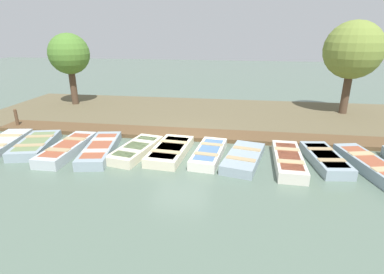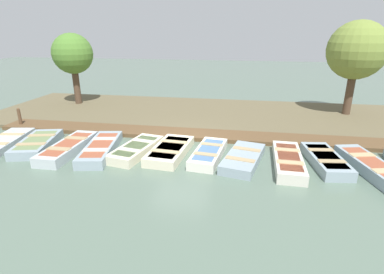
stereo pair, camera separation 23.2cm
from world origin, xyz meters
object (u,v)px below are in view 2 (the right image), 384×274
(rowboat_10, at_px, (373,168))
(rowboat_7, at_px, (243,158))
(rowboat_5, at_px, (170,150))
(rowboat_8, at_px, (288,161))
(rowboat_2, at_px, (68,148))
(rowboat_3, at_px, (101,148))
(park_tree_left, at_px, (357,51))
(rowboat_6, at_px, (209,153))
(park_tree_far_left, at_px, (73,55))
(rowboat_4, at_px, (136,149))
(mooring_post_near, at_px, (20,118))
(rowboat_9, at_px, (325,160))
(rowboat_1, at_px, (37,143))
(rowboat_0, at_px, (4,142))

(rowboat_10, bearing_deg, rowboat_7, -105.21)
(rowboat_5, distance_m, rowboat_8, 4.56)
(rowboat_2, relative_size, rowboat_3, 0.94)
(rowboat_2, bearing_deg, park_tree_left, 120.99)
(rowboat_3, relative_size, rowboat_7, 1.18)
(rowboat_6, distance_m, park_tree_far_left, 12.29)
(rowboat_4, relative_size, mooring_post_near, 2.90)
(rowboat_2, xyz_separation_m, rowboat_10, (-0.04, 11.58, 0.01))
(rowboat_4, xyz_separation_m, rowboat_6, (-0.07, 2.95, -0.00))
(rowboat_9, height_order, mooring_post_near, mooring_post_near)
(rowboat_1, height_order, rowboat_5, rowboat_1)
(rowboat_9, height_order, rowboat_10, rowboat_10)
(rowboat_5, height_order, mooring_post_near, mooring_post_near)
(park_tree_far_left, bearing_deg, rowboat_4, 42.56)
(rowboat_10, distance_m, park_tree_far_left, 17.36)
(rowboat_7, bearing_deg, rowboat_2, -75.75)
(rowboat_3, distance_m, rowboat_10, 10.24)
(rowboat_8, bearing_deg, rowboat_2, -86.92)
(rowboat_4, height_order, rowboat_7, rowboat_4)
(rowboat_5, height_order, rowboat_10, rowboat_10)
(mooring_post_near, bearing_deg, rowboat_2, 58.00)
(rowboat_4, xyz_separation_m, mooring_post_near, (-2.33, -7.09, 0.33))
(rowboat_2, bearing_deg, rowboat_3, 97.45)
(rowboat_9, relative_size, mooring_post_near, 2.85)
(mooring_post_near, bearing_deg, rowboat_7, 77.64)
(rowboat_3, height_order, rowboat_5, rowboat_3)
(rowboat_7, xyz_separation_m, park_tree_left, (-7.50, 5.79, 3.52))
(rowboat_2, bearing_deg, rowboat_1, -98.29)
(mooring_post_near, relative_size, park_tree_left, 0.19)
(rowboat_8, xyz_separation_m, rowboat_10, (0.15, 2.83, 0.01))
(rowboat_7, height_order, mooring_post_near, mooring_post_near)
(rowboat_3, distance_m, rowboat_4, 1.47)
(mooring_post_near, bearing_deg, rowboat_0, 24.84)
(rowboat_0, xyz_separation_m, rowboat_3, (0.00, 4.47, 0.03))
(rowboat_2, bearing_deg, park_tree_far_left, -153.13)
(rowboat_1, relative_size, rowboat_2, 0.93)
(rowboat_2, bearing_deg, rowboat_4, 97.31)
(rowboat_9, bearing_deg, rowboat_0, -95.99)
(rowboat_5, xyz_separation_m, rowboat_8, (0.27, 4.55, 0.02))
(rowboat_2, distance_m, rowboat_3, 1.36)
(rowboat_8, height_order, rowboat_10, rowboat_10)
(rowboat_1, relative_size, rowboat_5, 1.03)
(rowboat_9, bearing_deg, park_tree_left, 151.45)
(rowboat_2, bearing_deg, rowboat_9, 93.07)
(rowboat_0, xyz_separation_m, rowboat_6, (-0.25, 8.88, 0.01))
(rowboat_2, height_order, rowboat_7, rowboat_2)
(rowboat_0, bearing_deg, rowboat_3, 80.63)
(rowboat_6, distance_m, rowboat_10, 5.84)
(rowboat_2, relative_size, rowboat_8, 1.04)
(rowboat_3, xyz_separation_m, park_tree_far_left, (-7.35, -5.12, 3.11))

